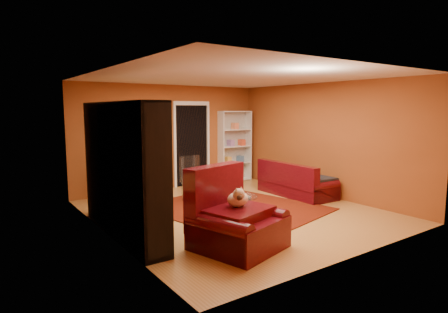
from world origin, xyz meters
TOP-DOWN VIEW (x-y plane):
  - floor at (0.00, 0.00)m, footprint 5.00×5.50m
  - ceiling at (0.00, 0.00)m, footprint 5.00×5.50m
  - wall_back at (0.00, 2.77)m, footprint 5.00×0.05m
  - wall_left at (-2.52, 0.00)m, footprint 0.05×5.50m
  - wall_right at (2.52, 0.00)m, footprint 0.05×5.50m
  - doorway at (0.60, 2.73)m, footprint 1.06×0.60m
  - rug at (0.12, 0.19)m, footprint 3.39×3.74m
  - media_unit at (-2.27, -0.04)m, footprint 0.46×2.76m
  - christmas_tree at (-1.23, 2.15)m, footprint 1.29×1.29m
  - gift_box_teal at (-1.76, 1.52)m, footprint 0.37×0.37m
  - gift_box_green at (-0.86, 1.44)m, footprint 0.31×0.31m
  - gift_box_red at (-0.98, 2.00)m, footprint 0.27×0.27m
  - white_bookshelf at (1.88, 2.57)m, footprint 0.94×0.38m
  - armchair at (-1.13, -1.59)m, footprint 1.50×1.50m
  - dog at (-1.10, -1.52)m, footprint 0.47×0.40m
  - sofa at (2.02, 0.32)m, footprint 0.90×1.89m
  - coffee_table at (-0.13, -0.24)m, footprint 0.85×0.85m
  - acrylic_chair at (-0.33, 1.07)m, footprint 0.53×0.56m

SIDE VIEW (x-z plane):
  - floor at x=0.00m, z-range -0.05..0.00m
  - rug at x=0.12m, z-range 0.00..0.02m
  - gift_box_red at x=-0.98m, z-range 0.00..0.22m
  - gift_box_green at x=-0.86m, z-range 0.00..0.26m
  - gift_box_teal at x=-1.76m, z-range 0.00..0.29m
  - coffee_table at x=-0.13m, z-range -0.04..0.42m
  - sofa at x=2.02m, z-range 0.00..0.80m
  - acrylic_chair at x=-0.33m, z-range 0.00..0.90m
  - armchair at x=-1.13m, z-range 0.00..0.95m
  - dog at x=-1.10m, z-range 0.55..0.86m
  - white_bookshelf at x=1.88m, z-range -0.03..1.98m
  - christmas_tree at x=-1.23m, z-range -0.03..2.09m
  - doorway at x=0.60m, z-range -0.03..2.13m
  - media_unit at x=-2.27m, z-range 0.00..2.11m
  - wall_back at x=0.00m, z-range 0.00..2.60m
  - wall_left at x=-2.52m, z-range 0.00..2.60m
  - wall_right at x=2.52m, z-range 0.00..2.60m
  - ceiling at x=0.00m, z-range 2.60..2.65m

